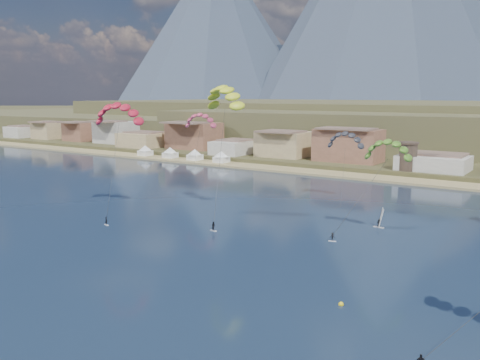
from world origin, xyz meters
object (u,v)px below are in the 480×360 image
Objects in this scene: kitesurfer_yellow at (225,94)px; kitesurfer_green at (388,147)px; kitesurfer_red at (118,110)px; buoy at (341,304)px; windsurfer at (380,221)px; watchtower at (408,156)px.

kitesurfer_green is at bearing 2.20° from kitesurfer_yellow.
buoy is at bearing -19.13° from kitesurfer_red.
buoy is (58.28, -20.21, -21.24)m from kitesurfer_red.
kitesurfer_red is 6.77× the size of windsurfer.
kitesurfer_yellow is at bearing 28.99° from kitesurfer_red.
windsurfer is at bearing -78.02° from watchtower.
watchtower is at bearing 102.26° from buoy.
kitesurfer_green is 36.22m from buoy.
kitesurfer_yellow reaches higher than kitesurfer_red.
windsurfer is (30.47, 6.87, -23.44)m from kitesurfer_yellow.
kitesurfer_red reaches higher than watchtower.
watchtower is at bearing 65.49° from kitesurfer_red.
kitesurfer_yellow is at bearing -167.29° from windsurfer.
kitesurfer_red is 39.44× the size of buoy.
kitesurfer_yellow is 34.36m from kitesurfer_green.
kitesurfer_yellow reaches higher than windsurfer.
kitesurfer_green is at bearing -76.82° from watchtower.
kitesurfer_yellow is 45.36× the size of buoy.
kitesurfer_red reaches higher than windsurfer.
watchtower is 0.30× the size of kitesurfer_yellow.
windsurfer is at bearing 12.71° from kitesurfer_yellow.
windsurfer is 5.83× the size of buoy.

